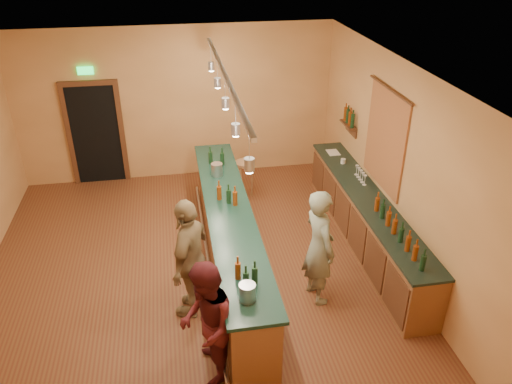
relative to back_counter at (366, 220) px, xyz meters
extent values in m
plane|color=brown|center=(-2.97, -0.18, -0.49)|extent=(7.00, 7.00, 0.00)
cube|color=silver|center=(-2.97, -0.18, 2.71)|extent=(6.50, 7.00, 0.02)
cube|color=#B57B43|center=(-2.97, 3.32, 1.11)|extent=(6.50, 0.02, 3.20)
cube|color=#B57B43|center=(-2.97, -3.68, 1.11)|extent=(6.50, 0.02, 3.20)
cube|color=#B57B43|center=(0.28, -0.18, 1.11)|extent=(0.02, 7.00, 3.20)
cube|color=black|center=(-4.67, 3.30, 0.56)|extent=(0.95, 0.06, 2.10)
cube|color=#512618|center=(-5.19, 3.28, 0.56)|extent=(0.10, 0.08, 2.10)
cube|color=#512618|center=(-4.14, 3.28, 0.56)|extent=(0.10, 0.08, 2.10)
cube|color=#512618|center=(-4.67, 3.28, 1.66)|extent=(1.15, 0.08, 0.10)
cube|color=#19E54C|center=(-4.67, 3.27, 1.91)|extent=(0.30, 0.04, 0.15)
cube|color=maroon|center=(0.26, 0.22, 1.36)|extent=(0.03, 1.40, 1.60)
cube|color=#512618|center=(0.19, 1.72, 1.06)|extent=(0.16, 0.55, 0.03)
cube|color=#512618|center=(0.26, 1.72, 0.96)|extent=(0.03, 0.55, 0.18)
cube|color=brown|center=(0.00, 0.02, -0.04)|extent=(0.55, 4.50, 0.90)
cube|color=black|center=(0.00, 0.02, 0.43)|extent=(0.60, 4.55, 0.04)
cylinder|color=silver|center=(0.00, 1.32, 0.50)|extent=(0.09, 0.09, 0.09)
cube|color=silver|center=(-0.03, 1.82, 0.46)|extent=(0.22, 0.30, 0.01)
cube|color=brown|center=(-2.35, -0.18, 0.01)|extent=(0.60, 5.00, 1.00)
cube|color=#143026|center=(-2.35, -0.18, 0.54)|extent=(0.70, 5.10, 0.05)
cylinder|color=silver|center=(-2.71, -0.18, -0.34)|extent=(0.05, 5.00, 0.05)
cylinder|color=silver|center=(-2.40, -2.28, 0.67)|extent=(0.20, 0.20, 0.22)
cylinder|color=silver|center=(-2.40, 1.02, 0.67)|extent=(0.20, 0.20, 0.22)
cube|color=silver|center=(-2.35, -0.18, 2.65)|extent=(0.06, 4.60, 0.05)
cylinder|color=silver|center=(-2.35, -2.18, 2.46)|extent=(0.01, 0.01, 0.35)
cylinder|color=#A5A5AD|center=(-2.35, -2.18, 2.26)|extent=(0.11, 0.11, 0.14)
cylinder|color=#FFEABF|center=(-2.35, -2.18, 2.18)|extent=(0.08, 0.08, 0.02)
cylinder|color=silver|center=(-2.35, -1.18, 2.46)|extent=(0.01, 0.01, 0.35)
cylinder|color=#A5A5AD|center=(-2.35, -1.18, 2.26)|extent=(0.11, 0.11, 0.14)
cylinder|color=#FFEABF|center=(-2.35, -1.18, 2.18)|extent=(0.08, 0.08, 0.02)
cylinder|color=silver|center=(-2.35, -0.18, 2.46)|extent=(0.01, 0.01, 0.35)
cylinder|color=#A5A5AD|center=(-2.35, -0.18, 2.26)|extent=(0.11, 0.11, 0.14)
cylinder|color=#FFEABF|center=(-2.35, -0.18, 2.18)|extent=(0.08, 0.08, 0.02)
cylinder|color=silver|center=(-2.35, 0.82, 2.46)|extent=(0.01, 0.01, 0.35)
cylinder|color=#A5A5AD|center=(-2.35, 0.82, 2.26)|extent=(0.11, 0.11, 0.14)
cylinder|color=#FFEABF|center=(-2.35, 0.82, 2.18)|extent=(0.08, 0.08, 0.02)
cylinder|color=silver|center=(-2.35, 1.82, 2.46)|extent=(0.01, 0.01, 0.35)
cylinder|color=#A5A5AD|center=(-2.35, 1.82, 2.26)|extent=(0.11, 0.11, 0.14)
cylinder|color=#FFEABF|center=(-2.35, 1.82, 2.18)|extent=(0.08, 0.08, 0.02)
imported|color=gray|center=(-1.20, -1.17, 0.41)|extent=(0.55, 0.73, 1.79)
imported|color=#59191E|center=(-2.90, -2.38, 0.34)|extent=(0.68, 0.84, 1.66)
imported|color=#997A51|center=(-3.01, -1.13, 0.42)|extent=(0.83, 1.15, 1.81)
cylinder|color=#9C7146|center=(-1.76, 2.02, 0.28)|extent=(0.38, 0.38, 0.04)
cylinder|color=#9C7146|center=(-1.62, 2.02, -0.12)|extent=(0.04, 0.04, 0.74)
cylinder|color=#9C7146|center=(-1.84, 2.15, -0.12)|extent=(0.04, 0.04, 0.74)
cylinder|color=#9C7146|center=(-1.84, 1.89, -0.12)|extent=(0.04, 0.04, 0.74)
camera|label=1|loc=(-3.10, -6.75, 4.47)|focal=35.00mm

